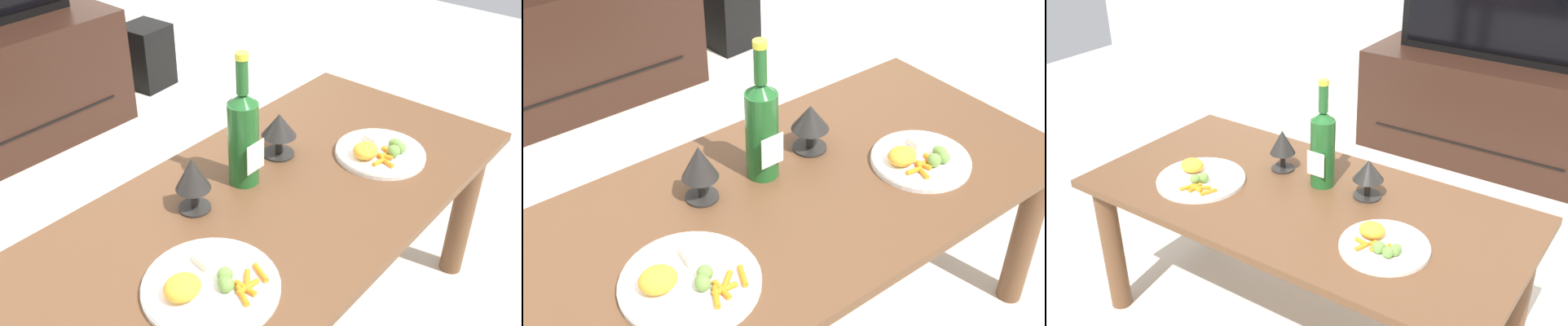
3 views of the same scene
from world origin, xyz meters
The scene contains 8 objects.
dining_table centered at (0.00, 0.00, 0.42)m, with size 1.35×0.65×0.51m.
tv_stand centered at (0.02, 1.58, 0.26)m, with size 1.20×0.47×0.53m.
tv_screen centered at (0.02, 1.58, 0.80)m, with size 0.95×0.05×0.54m.
wine_bottle centered at (0.00, 0.10, 0.65)m, with size 0.08×0.08×0.35m.
goblet_left centered at (-0.16, 0.12, 0.60)m, with size 0.08×0.08×0.14m.
goblet_right centered at (0.15, 0.12, 0.60)m, with size 0.09×0.09×0.12m.
dinner_plate_left centered at (-0.33, -0.10, 0.53)m, with size 0.28×0.28×0.05m.
dinner_plate_right centered at (0.32, -0.10, 0.53)m, with size 0.24×0.24×0.05m.
Camera 3 is at (0.91, -1.31, 1.46)m, focal length 42.30 mm.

